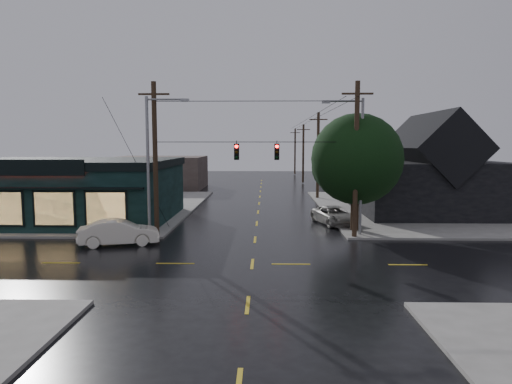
{
  "coord_description": "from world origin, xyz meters",
  "views": [
    {
      "loc": [
        0.69,
        -23.03,
        6.2
      ],
      "look_at": [
        0.08,
        5.28,
        3.19
      ],
      "focal_mm": 32.0,
      "sensor_mm": 36.0,
      "label": 1
    }
  ],
  "objects_px": {
    "corner_tree": "(357,159)",
    "suv_silver": "(335,215)",
    "utility_pole_ne": "(354,238)",
    "sedan_cream": "(119,232)",
    "utility_pole_nw": "(157,238)"
  },
  "relations": [
    {
      "from": "utility_pole_nw",
      "to": "utility_pole_ne",
      "type": "bearing_deg",
      "value": 0.0
    },
    {
      "from": "corner_tree",
      "to": "sedan_cream",
      "type": "relative_size",
      "value": 1.7
    },
    {
      "from": "utility_pole_ne",
      "to": "sedan_cream",
      "type": "distance_m",
      "value": 14.98
    },
    {
      "from": "corner_tree",
      "to": "suv_silver",
      "type": "bearing_deg",
      "value": 108.33
    },
    {
      "from": "suv_silver",
      "to": "sedan_cream",
      "type": "bearing_deg",
      "value": -168.05
    },
    {
      "from": "sedan_cream",
      "to": "suv_silver",
      "type": "bearing_deg",
      "value": -77.03
    },
    {
      "from": "utility_pole_nw",
      "to": "utility_pole_ne",
      "type": "distance_m",
      "value": 13.0
    },
    {
      "from": "sedan_cream",
      "to": "suv_silver",
      "type": "distance_m",
      "value": 16.15
    },
    {
      "from": "utility_pole_ne",
      "to": "suv_silver",
      "type": "distance_m",
      "value": 5.36
    },
    {
      "from": "utility_pole_nw",
      "to": "utility_pole_ne",
      "type": "xyz_separation_m",
      "value": [
        13.0,
        0.0,
        0.0
      ]
    },
    {
      "from": "utility_pole_ne",
      "to": "corner_tree",
      "type": "bearing_deg",
      "value": 77.59
    },
    {
      "from": "corner_tree",
      "to": "utility_pole_ne",
      "type": "bearing_deg",
      "value": -102.41
    },
    {
      "from": "utility_pole_ne",
      "to": "sedan_cream",
      "type": "relative_size",
      "value": 2.12
    },
    {
      "from": "utility_pole_ne",
      "to": "suv_silver",
      "type": "height_order",
      "value": "utility_pole_ne"
    },
    {
      "from": "corner_tree",
      "to": "suv_silver",
      "type": "distance_m",
      "value": 5.45
    }
  ]
}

